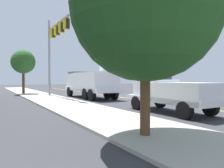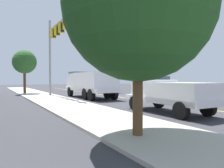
# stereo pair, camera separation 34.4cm
# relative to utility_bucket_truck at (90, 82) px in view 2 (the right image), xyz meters

# --- Properties ---
(ground) EXTENTS (120.00, 120.00, 0.00)m
(ground) POSITION_rel_utility_bucket_truck_xyz_m (0.72, -2.98, -1.61)
(ground) COLOR #38383D
(sidewalk_far_side) EXTENTS (60.08, 8.91, 0.12)m
(sidewalk_far_side) POSITION_rel_utility_bucket_truck_xyz_m (0.10, 4.02, -1.55)
(sidewalk_far_side) COLOR #B2ADA3
(sidewalk_far_side) RESTS_ON ground
(lane_centre_stripe) EXTENTS (49.82, 4.60, 0.01)m
(lane_centre_stripe) POSITION_rel_utility_bucket_truck_xyz_m (0.72, -2.98, -1.60)
(lane_centre_stripe) COLOR yellow
(lane_centre_stripe) RESTS_ON ground
(utility_bucket_truck) EXTENTS (8.39, 3.33, 6.79)m
(utility_bucket_truck) POSITION_rel_utility_bucket_truck_xyz_m (0.00, 0.00, 0.00)
(utility_bucket_truck) COLOR white
(utility_bucket_truck) RESTS_ON ground
(service_pickup_truck) EXTENTS (5.76, 2.59, 2.06)m
(service_pickup_truck) POSITION_rel_utility_bucket_truck_xyz_m (-11.06, -0.96, -0.49)
(service_pickup_truck) COLOR white
(service_pickup_truck) RESTS_ON ground
(passing_minivan) EXTENTS (4.95, 2.32, 1.69)m
(passing_minivan) POSITION_rel_utility_bucket_truck_xyz_m (7.41, -4.65, -0.64)
(passing_minivan) COLOR maroon
(passing_minivan) RESTS_ON ground
(traffic_cone_mid_front) EXTENTS (0.40, 0.40, 0.84)m
(traffic_cone_mid_front) POSITION_rel_utility_bucket_truck_xyz_m (4.45, -1.30, -1.20)
(traffic_cone_mid_front) COLOR black
(traffic_cone_mid_front) RESTS_ON ground
(traffic_signal_mast) EXTENTS (6.74, 0.96, 8.28)m
(traffic_signal_mast) POSITION_rel_utility_bucket_truck_xyz_m (1.54, 3.12, 4.16)
(traffic_signal_mast) COLOR gray
(traffic_signal_mast) RESTS_ON ground
(street_tree_left) EXTENTS (4.72, 4.72, 6.51)m
(street_tree_left) POSITION_rel_utility_bucket_truck_xyz_m (-14.91, 3.31, 2.53)
(street_tree_left) COLOR brown
(street_tree_left) RESTS_ON ground
(street_tree_right) EXTENTS (2.91, 2.91, 5.48)m
(street_tree_right) POSITION_rel_utility_bucket_truck_xyz_m (8.21, 5.78, 2.38)
(street_tree_right) COLOR brown
(street_tree_right) RESTS_ON ground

